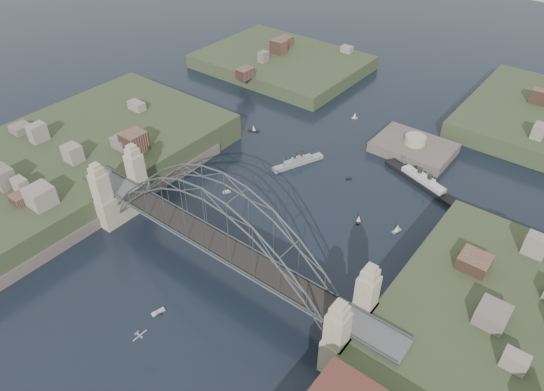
{
  "coord_description": "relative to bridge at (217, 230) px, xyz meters",
  "views": [
    {
      "loc": [
        53.55,
        -50.8,
        77.82
      ],
      "look_at": [
        0.0,
        18.0,
        10.0
      ],
      "focal_mm": 32.15,
      "sensor_mm": 36.0,
      "label": 1
    }
  ],
  "objects": [
    {
      "name": "shore_west",
      "position": [
        -57.32,
        0.0,
        -10.35
      ],
      "size": [
        50.5,
        90.0,
        12.0
      ],
      "color": "#323E24",
      "rests_on": "ground"
    },
    {
      "name": "ocean_liner",
      "position": [
        21.15,
        56.35,
        -11.37
      ],
      "size": [
        24.68,
        11.45,
        6.13
      ],
      "color": "black",
      "rests_on": "ground"
    },
    {
      "name": "small_boat_h",
      "position": [
        -11.77,
        77.04,
        -11.36
      ],
      "size": [
        1.77,
        1.76,
        2.38
      ],
      "color": "silver",
      "rests_on": "ground"
    },
    {
      "name": "small_boat_c",
      "position": [
        -2.44,
        -15.72,
        -12.17
      ],
      "size": [
        1.56,
        2.83,
        0.45
      ],
      "color": "silver",
      "rests_on": "ground"
    },
    {
      "name": "small_boat_f",
      "position": [
        4.12,
        46.76,
        -12.17
      ],
      "size": [
        1.45,
        1.56,
        0.45
      ],
      "color": "silver",
      "rests_on": "ground"
    },
    {
      "name": "ground",
      "position": [
        0.0,
        0.0,
        -12.32
      ],
      "size": [
        500.0,
        500.0,
        0.0
      ],
      "primitive_type": "plane",
      "color": "black",
      "rests_on": "ground"
    },
    {
      "name": "small_boat_d",
      "position": [
        24.08,
        35.34,
        -11.48
      ],
      "size": [
        1.59,
        2.62,
        2.38
      ],
      "color": "silver",
      "rests_on": "ground"
    },
    {
      "name": "naval_cruiser_near",
      "position": [
        -10.97,
        44.06,
        -11.58
      ],
      "size": [
        8.2,
        15.49,
        4.78
      ],
      "color": "gray",
      "rests_on": "ground"
    },
    {
      "name": "small_boat_e",
      "position": [
        -32.69,
        50.61,
        -11.64
      ],
      "size": [
        3.6,
        2.37,
        2.38
      ],
      "color": "silver",
      "rests_on": "ground"
    },
    {
      "name": "small_boat_a",
      "position": [
        -18.02,
        21.76,
        -12.04
      ],
      "size": [
        1.92,
        2.11,
        1.43
      ],
      "color": "silver",
      "rests_on": "ground"
    },
    {
      "name": "headland_nw",
      "position": [
        -55.0,
        95.0,
        -11.82
      ],
      "size": [
        60.0,
        45.0,
        9.0
      ],
      "primitive_type": "cube",
      "color": "#323E24",
      "rests_on": "ground"
    },
    {
      "name": "bridge",
      "position": [
        0.0,
        0.0,
        0.0
      ],
      "size": [
        84.0,
        13.8,
        24.6
      ],
      "color": "#555558",
      "rests_on": "ground"
    },
    {
      "name": "small_boat_b",
      "position": [
        15.19,
        32.69,
        -11.39
      ],
      "size": [
        1.36,
        2.16,
        2.38
      ],
      "color": "silver",
      "rests_on": "ground"
    },
    {
      "name": "naval_cruiser_far",
      "position": [
        -27.74,
        86.65,
        -11.56
      ],
      "size": [
        5.16,
        14.69,
        4.93
      ],
      "color": "gray",
      "rests_on": "ground"
    },
    {
      "name": "fort_island",
      "position": [
        12.0,
        70.0,
        -12.66
      ],
      "size": [
        22.0,
        16.0,
        9.4
      ],
      "color": "#554A44",
      "rests_on": "ground"
    },
    {
      "name": "aeroplane",
      "position": [
        2.56,
        -23.64,
        -6.87
      ],
      "size": [
        1.61,
        3.05,
        0.44
      ],
      "color": "#A0A1A7"
    }
  ]
}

